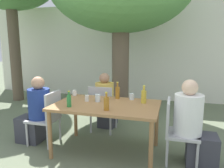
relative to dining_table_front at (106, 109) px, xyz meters
The scene contains 17 objects.
ground_plane 0.68m from the dining_table_front, ahead, with size 30.00×30.00×0.00m, color #667056.
cafe_building_wall 3.57m from the dining_table_front, 90.00° to the left, with size 10.00×0.08×2.80m.
dining_table_front is the anchor object (origin of this frame).
patio_chair_0 1.02m from the dining_table_front, behind, with size 0.44×0.44×0.88m.
patio_chair_1 1.02m from the dining_table_front, ahead, with size 0.44×0.44×0.88m.
patio_chair_2 0.80m from the dining_table_front, 113.49° to the left, with size 0.44×0.44×0.88m.
person_seated_0 1.25m from the dining_table_front, behind, with size 0.58×0.35×1.12m.
person_seated_1 1.24m from the dining_table_front, ahead, with size 0.59×0.38×1.18m.
person_seated_2 1.02m from the dining_table_front, 108.04° to the left, with size 0.35×0.58×1.10m.
oil_cruet_0 0.59m from the dining_table_front, 22.30° to the left, with size 0.08×0.08×0.27m.
amber_bottle_1 0.35m from the dining_table_front, 72.43° to the right, with size 0.07×0.07×0.25m.
green_bottle_2 0.57m from the dining_table_front, 148.67° to the right, with size 0.06×0.06×0.23m.
amber_bottle_3 0.41m from the dining_table_front, 78.46° to the left, with size 0.07×0.07×0.27m.
drinking_glass_0 0.24m from the dining_table_front, 151.14° to the left, with size 0.08×0.08×0.12m.
drinking_glass_1 0.50m from the dining_table_front, 49.49° to the left, with size 0.08×0.08×0.10m.
drinking_glass_2 0.80m from the dining_table_front, 151.96° to the left, with size 0.07×0.07×0.10m.
drinking_glass_3 0.37m from the dining_table_front, 167.72° to the left, with size 0.06×0.06×0.10m.
Camera 1 is at (0.94, -2.98, 1.63)m, focal length 35.00 mm.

